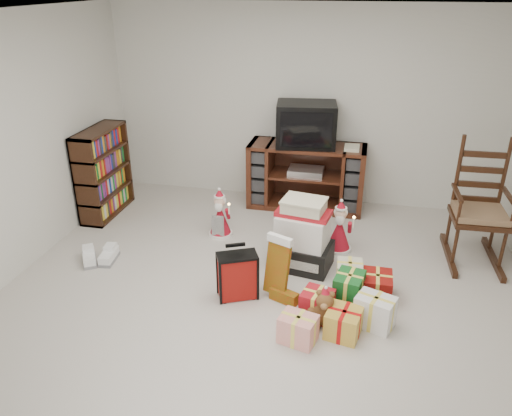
% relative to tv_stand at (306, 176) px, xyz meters
% --- Properties ---
extents(room, '(5.01, 5.01, 2.51)m').
position_rel_tv_stand_xyz_m(room, '(-0.12, -2.21, 0.83)').
color(room, '#BBB5AC').
rests_on(room, ground).
extents(tv_stand, '(1.47, 0.53, 0.84)m').
position_rel_tv_stand_xyz_m(tv_stand, '(0.00, 0.00, 0.00)').
color(tv_stand, '#4A1E15').
rests_on(tv_stand, floor).
extents(bookshelf, '(0.30, 0.90, 1.10)m').
position_rel_tv_stand_xyz_m(bookshelf, '(-2.44, -0.74, 0.11)').
color(bookshelf, '#341A0E').
rests_on(bookshelf, floor).
extents(rocking_chair, '(0.57, 0.91, 1.35)m').
position_rel_tv_stand_xyz_m(rocking_chair, '(1.91, -0.91, 0.04)').
color(rocking_chair, '#341A0E').
rests_on(rocking_chair, floor).
extents(gift_pile, '(0.65, 0.52, 0.74)m').
position_rel_tv_stand_xyz_m(gift_pile, '(0.16, -1.51, -0.10)').
color(gift_pile, black).
rests_on(gift_pile, floor).
extents(red_suitcase, '(0.39, 0.31, 0.53)m').
position_rel_tv_stand_xyz_m(red_suitcase, '(-0.35, -2.19, -0.19)').
color(red_suitcase, maroon).
rests_on(red_suitcase, floor).
extents(stocking, '(0.32, 0.23, 0.63)m').
position_rel_tv_stand_xyz_m(stocking, '(0.01, -2.09, -0.10)').
color(stocking, '#0C730D').
rests_on(stocking, floor).
extents(teddy_bear, '(0.23, 0.20, 0.34)m').
position_rel_tv_stand_xyz_m(teddy_bear, '(0.48, -2.43, -0.27)').
color(teddy_bear, brown).
rests_on(teddy_bear, floor).
extents(santa_figurine, '(0.29, 0.28, 0.60)m').
position_rel_tv_stand_xyz_m(santa_figurine, '(0.51, -1.09, -0.19)').
color(santa_figurine, maroon).
rests_on(santa_figurine, floor).
extents(mrs_claus_figurine, '(0.28, 0.27, 0.58)m').
position_rel_tv_stand_xyz_m(mrs_claus_figurine, '(-0.86, -1.03, -0.20)').
color(mrs_claus_figurine, maroon).
rests_on(mrs_claus_figurine, floor).
extents(sneaker_pair, '(0.43, 0.34, 0.11)m').
position_rel_tv_stand_xyz_m(sneaker_pair, '(-1.95, -1.89, -0.37)').
color(sneaker_pair, white).
rests_on(sneaker_pair, floor).
extents(gift_cluster, '(0.83, 1.22, 0.29)m').
position_rel_tv_stand_xyz_m(gift_cluster, '(0.63, -2.24, -0.28)').
color(gift_cluster, '#A2121B').
rests_on(gift_cluster, floor).
extents(crt_television, '(0.78, 0.61, 0.53)m').
position_rel_tv_stand_xyz_m(crt_television, '(-0.03, -0.01, 0.68)').
color(crt_television, black).
rests_on(crt_television, tv_stand).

